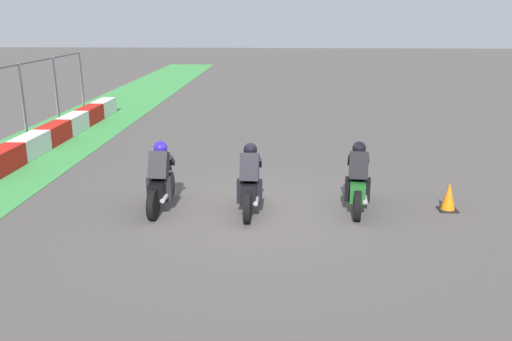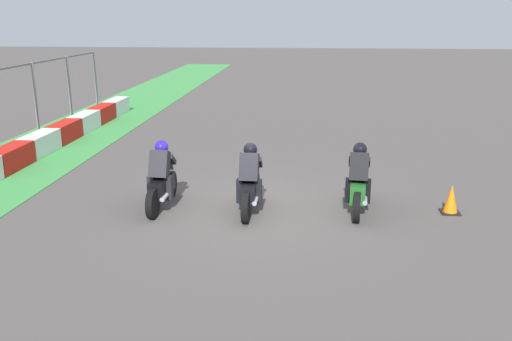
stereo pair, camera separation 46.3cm
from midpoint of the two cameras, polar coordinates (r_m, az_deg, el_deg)
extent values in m
plane|color=#4E4946|center=(12.38, -1.00, -4.01)|extent=(120.00, 120.00, 0.00)
cube|color=red|center=(16.77, -25.26, 0.89)|extent=(1.75, 0.60, 0.64)
cube|color=silver|center=(18.31, -22.72, 2.33)|extent=(1.75, 0.60, 0.64)
cube|color=red|center=(19.90, -20.57, 3.53)|extent=(1.75, 0.60, 0.64)
cube|color=silver|center=(21.51, -18.74, 4.55)|extent=(1.75, 0.60, 0.64)
cube|color=red|center=(23.15, -17.16, 5.43)|extent=(1.75, 0.60, 0.64)
cube|color=silver|center=(24.80, -15.79, 6.18)|extent=(1.75, 0.60, 0.64)
cylinder|color=slate|center=(21.25, -23.25, 6.61)|extent=(0.10, 0.10, 2.55)
cylinder|color=slate|center=(23.88, -20.25, 7.78)|extent=(0.10, 0.10, 2.55)
cylinder|color=slate|center=(26.56, -17.84, 8.71)|extent=(0.10, 0.10, 2.55)
cylinder|color=black|center=(13.12, 9.20, -1.59)|extent=(0.65, 0.21, 0.64)
cylinder|color=black|center=(11.79, 9.21, -3.60)|extent=(0.65, 0.21, 0.64)
cube|color=#1F6023|center=(12.40, 9.24, -1.75)|extent=(1.13, 0.43, 0.40)
ellipsoid|color=#1F6023|center=(12.41, 9.30, -0.29)|extent=(0.51, 0.35, 0.24)
cube|color=red|center=(11.90, 9.25, -2.39)|extent=(0.08, 0.17, 0.08)
cylinder|color=#A5A5AD|center=(12.11, 9.97, -2.86)|extent=(0.43, 0.14, 0.10)
cube|color=black|center=(12.16, 9.35, 0.45)|extent=(0.52, 0.45, 0.66)
sphere|color=black|center=(12.29, 9.41, 2.24)|extent=(0.33, 0.33, 0.30)
cube|color=#4B8D4D|center=(12.78, 9.30, 0.37)|extent=(0.18, 0.27, 0.23)
cube|color=black|center=(12.28, 8.31, -1.88)|extent=(0.19, 0.16, 0.52)
cube|color=black|center=(12.29, 10.17, -1.96)|extent=(0.19, 0.16, 0.52)
cube|color=black|center=(12.52, 8.52, 1.02)|extent=(0.39, 0.14, 0.31)
cube|color=black|center=(12.52, 10.17, 0.95)|extent=(0.39, 0.14, 0.31)
cylinder|color=black|center=(12.84, -1.41, -1.77)|extent=(0.64, 0.15, 0.64)
cylinder|color=black|center=(11.52, -2.04, -3.86)|extent=(0.64, 0.15, 0.64)
cube|color=black|center=(12.12, -1.71, -1.96)|extent=(1.11, 0.34, 0.40)
ellipsoid|color=black|center=(12.13, -1.68, -0.46)|extent=(0.49, 0.31, 0.24)
cube|color=red|center=(11.63, -1.95, -2.62)|extent=(0.06, 0.16, 0.08)
cylinder|color=#A5A5AD|center=(11.82, -1.10, -3.09)|extent=(0.42, 0.11, 0.10)
cube|color=black|center=(11.88, -1.78, 0.29)|extent=(0.49, 0.41, 0.66)
sphere|color=black|center=(12.00, -1.69, 2.13)|extent=(0.31, 0.31, 0.30)
cube|color=#4A794F|center=(12.50, -1.51, 0.22)|extent=(0.16, 0.26, 0.23)
cube|color=black|center=(12.03, -2.72, -2.11)|extent=(0.18, 0.14, 0.52)
cube|color=black|center=(11.99, -0.82, -2.15)|extent=(0.18, 0.14, 0.52)
cube|color=black|center=(12.25, -2.45, 0.87)|extent=(0.39, 0.11, 0.31)
cube|color=black|center=(12.22, -0.77, 0.84)|extent=(0.39, 0.11, 0.31)
cylinder|color=black|center=(13.20, -9.88, -1.52)|extent=(0.64, 0.16, 0.64)
cylinder|color=black|center=(11.92, -11.54, -3.51)|extent=(0.64, 0.16, 0.64)
cube|color=black|center=(12.50, -10.71, -1.68)|extent=(1.11, 0.36, 0.40)
ellipsoid|color=black|center=(12.51, -10.66, -0.23)|extent=(0.49, 0.32, 0.24)
cube|color=red|center=(12.03, -11.35, -2.31)|extent=(0.07, 0.16, 0.08)
cylinder|color=#A5A5AD|center=(12.18, -10.38, -2.78)|extent=(0.42, 0.11, 0.10)
cube|color=black|center=(12.26, -10.96, 0.50)|extent=(0.50, 0.42, 0.66)
sphere|color=#2B19AE|center=(12.39, -10.77, 2.29)|extent=(0.31, 0.31, 0.30)
cube|color=#49796B|center=(12.87, -10.21, 0.43)|extent=(0.16, 0.26, 0.23)
cube|color=black|center=(12.44, -11.74, -1.82)|extent=(0.18, 0.15, 0.52)
cube|color=black|center=(12.34, -9.96, -1.87)|extent=(0.18, 0.15, 0.52)
cube|color=black|center=(12.66, -11.29, 1.06)|extent=(0.39, 0.11, 0.31)
cube|color=black|center=(12.57, -9.71, 1.03)|extent=(0.39, 0.11, 0.31)
cube|color=black|center=(12.96, 17.98, -3.82)|extent=(0.40, 0.40, 0.03)
cone|color=orange|center=(12.87, 18.09, -2.54)|extent=(0.32, 0.32, 0.64)
camera|label=1|loc=(0.23, -91.10, -0.31)|focal=39.23mm
camera|label=2|loc=(0.23, 88.90, 0.31)|focal=39.23mm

